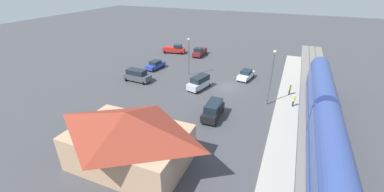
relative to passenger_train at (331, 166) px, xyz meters
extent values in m
plane|color=#424247|center=(14.00, -18.45, -2.86)|extent=(200.00, 200.00, 0.00)
cube|color=slate|center=(0.00, -18.45, -2.77)|extent=(4.80, 70.00, 0.18)
cube|color=#59544C|center=(-0.72, -18.45, -2.62)|extent=(0.10, 70.00, 0.12)
cube|color=#59544C|center=(0.72, -18.45, -2.62)|extent=(0.10, 70.00, 0.12)
cube|color=#A8A399|center=(4.00, -18.45, -2.71)|extent=(3.20, 46.00, 0.30)
cube|color=#33478C|center=(0.00, -17.28, -0.71)|extent=(2.90, 16.48, 3.70)
cube|color=#19389E|center=(1.46, -17.28, -1.01)|extent=(0.04, 15.16, 0.36)
cylinder|color=#33478C|center=(0.00, -17.28, 1.04)|extent=(2.75, 15.82, 2.76)
cube|color=#33478C|center=(0.00, 0.00, -0.71)|extent=(2.90, 16.48, 3.70)
cube|color=#19389E|center=(1.46, 0.00, -1.01)|extent=(0.04, 15.16, 0.36)
cylinder|color=#33478C|center=(0.00, 0.00, 1.04)|extent=(2.75, 15.82, 2.76)
cube|color=tan|center=(18.00, 3.55, -0.97)|extent=(11.30, 7.34, 3.78)
pyramid|color=maroon|center=(18.00, 3.55, 1.99)|extent=(12.10, 8.14, 2.14)
cube|color=#4C3323|center=(18.00, -0.15, -1.81)|extent=(1.10, 0.08, 2.10)
cylinder|color=#333338|center=(3.97, -18.96, -2.13)|extent=(0.22, 0.22, 0.85)
cylinder|color=yellow|center=(3.97, -18.96, -1.40)|extent=(0.36, 0.36, 0.62)
sphere|color=tan|center=(3.97, -18.96, -0.97)|extent=(0.24, 0.24, 0.24)
cylinder|color=#23284C|center=(3.27, -15.06, -2.13)|extent=(0.22, 0.22, 0.85)
cylinder|color=yellow|center=(3.27, -15.06, -1.40)|extent=(0.36, 0.36, 0.62)
sphere|color=tan|center=(3.27, -15.06, -0.97)|extent=(0.24, 0.24, 0.24)
cube|color=red|center=(31.78, -33.72, -2.02)|extent=(5.68, 2.97, 0.92)
cube|color=#19232D|center=(30.78, -33.91, -1.14)|extent=(2.03, 2.03, 0.84)
cylinder|color=black|center=(29.84, -34.98, -2.48)|extent=(0.22, 0.76, 0.76)
cylinder|color=black|center=(29.51, -33.29, -2.48)|extent=(0.22, 0.76, 0.76)
cylinder|color=black|center=(34.06, -34.14, -2.48)|extent=(0.22, 0.76, 0.76)
cylinder|color=black|center=(33.73, -32.46, -2.48)|extent=(0.22, 0.76, 0.76)
cube|color=red|center=(32.71, -33.53, -1.46)|extent=(3.27, 2.40, 0.20)
cube|color=maroon|center=(25.10, -34.20, -2.02)|extent=(2.12, 5.46, 0.92)
cube|color=#19232D|center=(25.07, -33.18, -1.14)|extent=(1.78, 1.78, 0.84)
cylinder|color=black|center=(24.18, -32.08, -2.48)|extent=(0.22, 0.76, 0.76)
cylinder|color=black|center=(25.90, -32.03, -2.48)|extent=(0.22, 0.76, 0.76)
cylinder|color=black|center=(24.31, -36.38, -2.48)|extent=(0.22, 0.76, 0.76)
cylinder|color=black|center=(26.03, -36.33, -2.48)|extent=(0.22, 0.76, 0.76)
cube|color=maroon|center=(25.13, -35.15, -1.46)|extent=(1.95, 3.02, 0.20)
cube|color=black|center=(13.09, -8.10, -2.02)|extent=(2.08, 4.94, 1.00)
cube|color=#19232D|center=(13.09, -8.25, -1.08)|extent=(1.81, 3.47, 0.88)
cylinder|color=black|center=(12.18, -6.22, -2.52)|extent=(0.22, 0.68, 0.68)
cylinder|color=black|center=(13.90, -6.18, -2.52)|extent=(0.22, 0.68, 0.68)
cylinder|color=black|center=(12.27, -10.02, -2.52)|extent=(0.22, 0.68, 0.68)
cylinder|color=black|center=(13.99, -9.98, -2.52)|extent=(0.22, 0.68, 0.68)
cube|color=#47494F|center=(29.74, -14.87, -2.02)|extent=(4.97, 2.15, 1.00)
cube|color=#19232D|center=(29.89, -14.88, -1.08)|extent=(3.50, 1.86, 0.88)
cylinder|color=black|center=(27.80, -15.66, -2.52)|extent=(0.22, 0.68, 0.68)
cylinder|color=black|center=(27.87, -13.94, -2.52)|extent=(0.22, 0.68, 0.68)
cylinder|color=black|center=(31.60, -15.81, -2.52)|extent=(0.22, 0.68, 0.68)
cylinder|color=black|center=(31.67, -14.09, -2.52)|extent=(0.22, 0.68, 0.68)
cube|color=white|center=(11.79, -23.58, -2.14)|extent=(2.57, 4.75, 0.76)
cube|color=#19232D|center=(11.79, -23.58, -1.44)|extent=(1.96, 2.40, 0.64)
cylinder|color=black|center=(11.29, -21.77, -2.52)|extent=(0.22, 0.68, 0.68)
cylinder|color=black|center=(12.87, -22.04, -2.52)|extent=(0.22, 0.68, 0.68)
cylinder|color=black|center=(10.72, -25.12, -2.52)|extent=(0.22, 0.68, 0.68)
cylinder|color=black|center=(12.29, -25.39, -2.52)|extent=(0.22, 0.68, 0.68)
cube|color=#283D9E|center=(30.11, -21.87, -2.14)|extent=(2.46, 4.72, 0.76)
cube|color=#19232D|center=(30.11, -21.87, -1.44)|extent=(1.91, 2.37, 0.64)
cylinder|color=black|center=(30.66, -23.67, -2.52)|extent=(0.22, 0.68, 0.68)
cylinder|color=black|center=(29.08, -23.44, -2.52)|extent=(0.22, 0.68, 0.68)
cylinder|color=black|center=(31.14, -20.30, -2.52)|extent=(0.22, 0.68, 0.68)
cylinder|color=black|center=(29.56, -20.07, -2.52)|extent=(0.22, 0.68, 0.68)
cube|color=silver|center=(18.21, -16.25, -2.02)|extent=(3.10, 5.23, 1.00)
cube|color=#19232D|center=(18.17, -16.40, -1.08)|extent=(2.51, 3.75, 0.88)
cylinder|color=black|center=(17.84, -14.20, -2.52)|extent=(0.22, 0.68, 0.68)
cylinder|color=black|center=(19.51, -14.62, -2.52)|extent=(0.22, 0.68, 0.68)
cylinder|color=black|center=(16.91, -17.88, -2.52)|extent=(0.22, 0.68, 0.68)
cylinder|color=black|center=(18.58, -18.30, -2.52)|extent=(0.22, 0.68, 0.68)
cylinder|color=#515156|center=(6.80, -14.89, 1.09)|extent=(0.16, 0.16, 7.89)
sphere|color=#EAE5C6|center=(6.80, -14.89, 5.21)|extent=(0.44, 0.44, 0.44)
cylinder|color=#515156|center=(22.35, -21.28, 0.52)|extent=(0.16, 0.16, 6.75)
sphere|color=#EAE5C6|center=(22.35, -21.28, 4.07)|extent=(0.44, 0.44, 0.44)
camera|label=1|loc=(4.69, 19.16, 14.42)|focal=22.78mm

